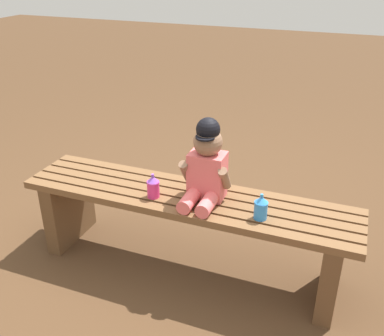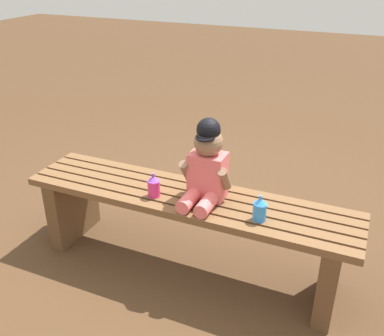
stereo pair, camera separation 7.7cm
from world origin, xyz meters
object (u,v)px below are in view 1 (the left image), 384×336
at_px(child_figure, 206,165).
at_px(park_bench, 187,219).
at_px(sippy_cup_left, 153,186).
at_px(sippy_cup_right, 261,207).

bearing_deg(child_figure, park_bench, -175.90).
height_order(park_bench, child_figure, child_figure).
relative_size(sippy_cup_left, sippy_cup_right, 1.00).
relative_size(child_figure, sippy_cup_left, 3.26).
bearing_deg(sippy_cup_left, child_figure, 18.59).
distance_m(park_bench, child_figure, 0.33).
xyz_separation_m(park_bench, sippy_cup_left, (-0.14, -0.07, 0.20)).
distance_m(sippy_cup_left, sippy_cup_right, 0.53).
bearing_deg(sippy_cup_left, park_bench, 27.39).
xyz_separation_m(sippy_cup_left, sippy_cup_right, (0.53, 0.00, 0.00)).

